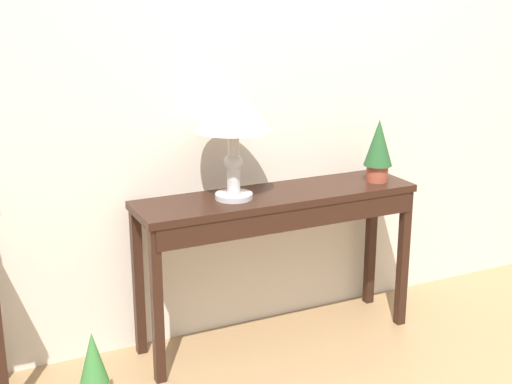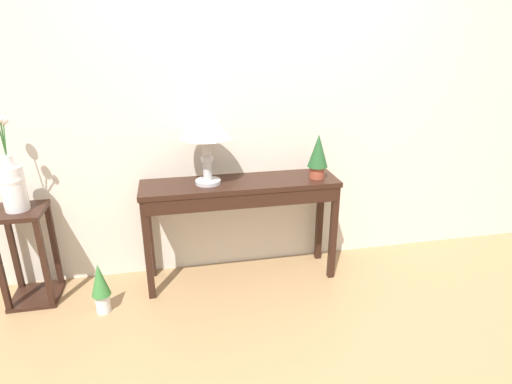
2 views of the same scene
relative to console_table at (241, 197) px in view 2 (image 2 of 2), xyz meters
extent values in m
cube|color=beige|center=(0.15, 0.29, 0.75)|extent=(9.00, 0.10, 2.80)
cube|color=black|center=(0.00, 0.02, 0.09)|extent=(1.37, 0.35, 0.03)
cube|color=black|center=(0.00, -0.13, 0.03)|extent=(1.31, 0.03, 0.10)
cube|color=black|center=(-0.65, -0.12, -0.29)|extent=(0.04, 0.04, 0.73)
cube|color=black|center=(0.65, -0.12, -0.29)|extent=(0.04, 0.04, 0.73)
cube|color=black|center=(-0.65, 0.17, -0.29)|extent=(0.04, 0.04, 0.73)
cube|color=black|center=(0.65, 0.17, -0.29)|extent=(0.04, 0.04, 0.73)
cylinder|color=#B7B7BC|center=(-0.22, 0.02, 0.12)|extent=(0.17, 0.17, 0.02)
cylinder|color=#B7B7BC|center=(-0.22, 0.02, 0.21)|extent=(0.06, 0.06, 0.15)
sphere|color=#B7B7BC|center=(-0.22, 0.02, 0.28)|extent=(0.09, 0.09, 0.09)
cylinder|color=#B7B7BC|center=(-0.22, 0.02, 0.36)|extent=(0.05, 0.05, 0.15)
cone|color=beige|center=(-0.22, 0.02, 0.55)|extent=(0.35, 0.35, 0.23)
cylinder|color=#9E4733|center=(0.55, -0.01, 0.15)|extent=(0.11, 0.11, 0.08)
cone|color=#235128|center=(0.55, -0.01, 0.31)|extent=(0.14, 0.14, 0.23)
cube|color=black|center=(-1.44, 0.03, 0.00)|extent=(0.31, 0.31, 0.03)
cube|color=black|center=(-1.44, 0.03, -0.64)|extent=(0.31, 0.31, 0.03)
cube|color=black|center=(-1.57, -0.10, -0.32)|extent=(0.04, 0.04, 0.61)
cube|color=black|center=(-1.30, -0.10, -0.32)|extent=(0.04, 0.04, 0.61)
cube|color=black|center=(-1.57, 0.16, -0.32)|extent=(0.04, 0.04, 0.61)
cube|color=black|center=(-1.30, 0.16, -0.32)|extent=(0.04, 0.04, 0.61)
cylinder|color=silver|center=(-1.44, 0.03, 0.16)|extent=(0.15, 0.15, 0.29)
sphere|color=silver|center=(-1.44, 0.03, 0.22)|extent=(0.15, 0.15, 0.15)
cylinder|color=silver|center=(-1.44, 0.03, 0.34)|extent=(0.07, 0.07, 0.07)
cylinder|color=#2D662D|center=(-1.44, 0.06, 0.48)|extent=(0.01, 0.07, 0.21)
sphere|color=white|center=(-1.44, 0.10, 0.58)|extent=(0.06, 0.06, 0.06)
cylinder|color=#2D662D|center=(-1.42, -0.01, 0.49)|extent=(0.05, 0.08, 0.24)
sphere|color=white|center=(-1.40, -0.04, 0.61)|extent=(0.04, 0.04, 0.04)
cylinder|color=#2D662D|center=(-1.43, 0.01, 0.49)|extent=(0.02, 0.05, 0.23)
cylinder|color=silver|center=(-0.96, -0.22, -0.58)|extent=(0.09, 0.09, 0.13)
cone|color=#387A38|center=(-0.96, -0.22, -0.40)|extent=(0.12, 0.12, 0.23)
camera|label=1|loc=(-1.47, -2.84, 1.06)|focal=49.74mm
camera|label=2|loc=(-0.45, -2.69, 1.08)|focal=29.58mm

